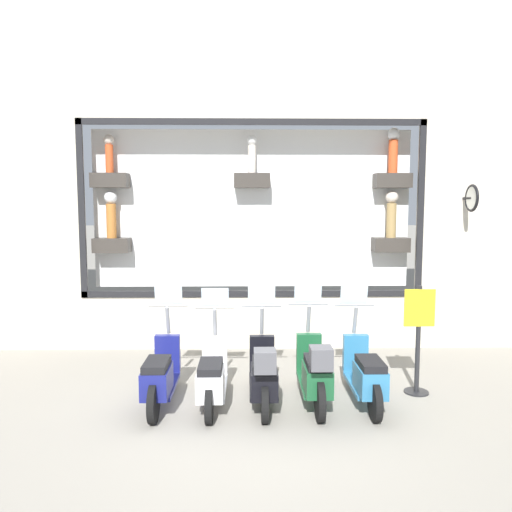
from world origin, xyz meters
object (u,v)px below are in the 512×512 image
at_px(scooter_teal_0, 365,374).
at_px(shop_sign_post, 418,336).
at_px(scooter_white_3, 212,377).
at_px(scooter_navy_4, 161,375).
at_px(scooter_black_2, 263,374).
at_px(scooter_green_1, 315,372).

height_order(scooter_teal_0, shop_sign_post, scooter_teal_0).
xyz_separation_m(scooter_white_3, scooter_navy_4, (0.01, 0.71, 0.03)).
relative_size(scooter_teal_0, scooter_black_2, 1.00).
xyz_separation_m(scooter_green_1, scooter_black_2, (-0.01, 0.71, -0.02)).
bearing_deg(shop_sign_post, scooter_black_2, 101.52).
relative_size(scooter_green_1, shop_sign_post, 1.12).
height_order(scooter_black_2, scooter_white_3, scooter_black_2).
xyz_separation_m(scooter_teal_0, scooter_navy_4, (0.00, 2.86, 0.00)).
xyz_separation_m(scooter_teal_0, shop_sign_post, (0.40, -0.87, 0.43)).
relative_size(scooter_white_3, shop_sign_post, 1.11).
bearing_deg(scooter_teal_0, shop_sign_post, -65.17).
xyz_separation_m(scooter_black_2, shop_sign_post, (0.47, -2.30, 0.40)).
bearing_deg(scooter_navy_4, scooter_teal_0, -90.00).
relative_size(scooter_navy_4, shop_sign_post, 1.11).
distance_m(scooter_teal_0, scooter_green_1, 0.72).
relative_size(scooter_white_3, scooter_navy_4, 0.99).
distance_m(scooter_green_1, scooter_white_3, 1.43).
bearing_deg(scooter_white_3, shop_sign_post, -82.20).
bearing_deg(scooter_navy_4, scooter_green_1, -91.48).
height_order(scooter_white_3, shop_sign_post, shop_sign_post).
bearing_deg(scooter_teal_0, scooter_green_1, 94.43).
distance_m(scooter_green_1, shop_sign_post, 1.70).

